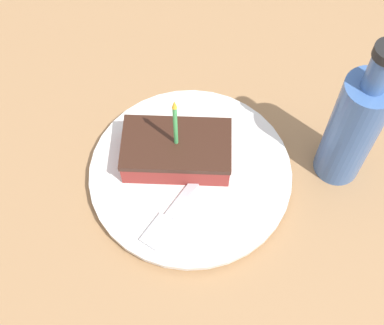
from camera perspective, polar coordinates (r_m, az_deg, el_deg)
ground_plane at (r=0.76m, az=1.24°, el=-1.19°), size 2.40×2.40×0.04m
plate at (r=0.72m, az=0.00°, el=-1.16°), size 0.27×0.27×0.02m
cake_slice at (r=0.70m, az=-1.50°, el=1.14°), size 0.08×0.14×0.13m
fork at (r=0.69m, az=-1.15°, el=-4.29°), size 0.15×0.10×0.00m
bottle at (r=0.69m, az=17.03°, el=3.63°), size 0.06×0.06×0.24m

